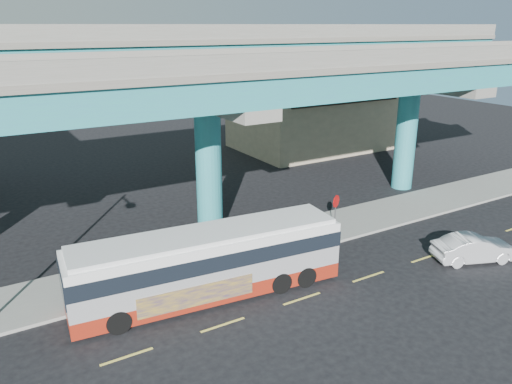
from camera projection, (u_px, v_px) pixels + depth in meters
ground at (298, 296)px, 22.62m from camera, size 120.00×120.00×0.00m
sidewalk at (239, 250)px, 27.06m from camera, size 70.00×4.00×0.15m
lane_markings at (302, 299)px, 22.37m from camera, size 58.00×0.12×0.01m
viaduct at (205, 74)px, 27.10m from camera, size 52.00×12.40×11.70m
building_beige at (312, 112)px, 48.96m from camera, size 14.00×10.23×7.00m
transit_bus at (209, 261)px, 22.09m from camera, size 12.42×3.78×3.14m
sedan at (474, 248)px, 25.76m from camera, size 4.35×5.25×1.40m
stop_sign at (336, 207)px, 28.10m from camera, size 0.70×0.32×2.48m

